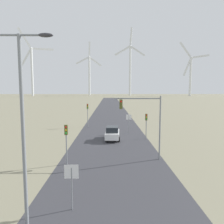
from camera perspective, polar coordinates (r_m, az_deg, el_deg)
The scene contains 13 objects.
road_surface at distance 51.89m, azimuth -0.35°, elevation -1.56°, with size 10.00×240.00×0.01m.
streetlamp at distance 11.28m, azimuth -22.44°, elevation 1.04°, with size 3.16×0.32×9.43m.
stop_sign_near at distance 13.01m, azimuth -10.51°, elevation -16.67°, with size 0.81×0.07×2.65m.
stop_sign_far at distance 33.88m, azimuth 4.39°, elevation -2.14°, with size 0.81×0.07×2.93m.
traffic_light_post_near_left at distance 20.18m, azimuth -11.88°, elevation -6.03°, with size 0.28×0.33×3.65m.
traffic_light_post_near_right at distance 30.35m, azimuth 8.95°, elevation -2.20°, with size 0.28×0.34×3.47m.
traffic_light_post_mid_left at distance 39.43m, azimuth -6.39°, elevation 0.50°, with size 0.28×0.33×4.21m.
traffic_light_mast_overhead at distance 21.11m, azimuth 8.45°, elevation -0.67°, with size 4.51×0.35×6.21m.
car_approaching at distance 29.63m, azimuth 0.11°, elevation -5.54°, with size 2.04×4.20×1.83m.
wind_turbine_far_left at distance 231.55m, azimuth -20.21°, elevation 11.08°, with size 30.14×14.78×64.80m.
wind_turbine_left at distance 253.40m, azimuth -5.95°, elevation 10.39°, with size 28.12×12.40×59.88m.
wind_turbine_center at distance 237.80m, azimuth 4.75°, elevation 11.93°, with size 31.48×13.17×70.99m.
wind_turbine_right at distance 236.56m, azimuth 19.84°, elevation 9.84°, with size 31.30×2.87×53.45m.
Camera 1 is at (-0.27, -3.44, 6.85)m, focal length 35.00 mm.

